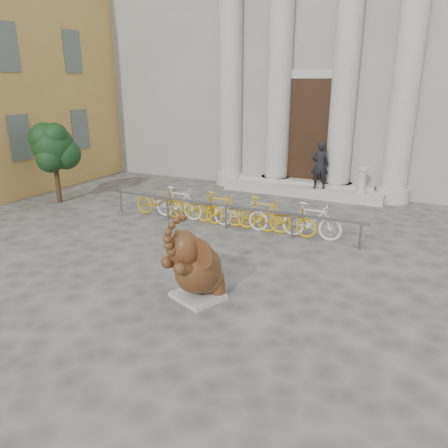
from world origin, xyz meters
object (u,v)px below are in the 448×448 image
at_px(bike_rack, 229,210).
at_px(tree, 54,147).
at_px(pedestrian, 320,165).
at_px(elephant_statue, 196,268).

relative_size(bike_rack, tree, 2.86).
bearing_deg(bike_rack, pedestrian, 70.26).
height_order(bike_rack, tree, tree).
bearing_deg(pedestrian, tree, 12.12).
height_order(elephant_statue, pedestrian, pedestrian).
distance_m(bike_rack, pedestrian, 4.73).
xyz_separation_m(elephant_statue, tree, (-7.88, 4.19, 1.29)).
relative_size(bike_rack, pedestrian, 4.67).
xyz_separation_m(bike_rack, pedestrian, (1.58, 4.40, 0.72)).
bearing_deg(bike_rack, elephant_statue, -73.09).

